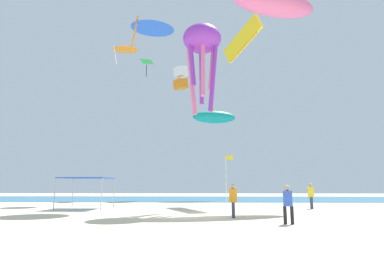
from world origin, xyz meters
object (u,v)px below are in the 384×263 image
at_px(person_near_tent, 288,201).
at_px(kite_delta_orange, 126,48).
at_px(canopy_tent, 87,179).
at_px(kite_inflatable_teal, 214,117).
at_px(person_central, 233,198).
at_px(banner_flag, 227,176).
at_px(kite_inflatable_pink, 273,2).
at_px(kite_delta_blue, 153,25).
at_px(kite_parafoil_yellow, 242,40).
at_px(kite_octopus_purple, 202,43).
at_px(kite_diamond_green, 147,62).
at_px(kite_box_white, 181,78).
at_px(person_leftmost, 311,194).

xyz_separation_m(person_near_tent, kite_delta_orange, (-12.53, 19.08, 16.31)).
bearing_deg(canopy_tent, kite_inflatable_teal, 56.22).
xyz_separation_m(person_central, kite_inflatable_teal, (-0.12, 21.68, 9.24)).
bearing_deg(banner_flag, kite_inflatable_pink, 11.55).
relative_size(kite_delta_blue, kite_inflatable_teal, 0.93).
bearing_deg(person_near_tent, kite_delta_orange, -51.70).
height_order(person_near_tent, kite_delta_blue, kite_delta_blue).
height_order(person_near_tent, kite_parafoil_yellow, kite_parafoil_yellow).
height_order(kite_octopus_purple, kite_delta_orange, kite_delta_orange).
relative_size(kite_delta_blue, kite_diamond_green, 2.23).
xyz_separation_m(person_near_tent, kite_delta_blue, (-8.15, 11.20, 14.73)).
relative_size(kite_inflatable_teal, kite_delta_orange, 1.85).
distance_m(kite_delta_blue, kite_octopus_purple, 6.40).
xyz_separation_m(kite_diamond_green, kite_parafoil_yellow, (12.23, -10.72, -2.01)).
xyz_separation_m(person_near_tent, banner_flag, (-1.85, 11.21, 1.45)).
xyz_separation_m(kite_delta_orange, kite_inflatable_pink, (15.31, -6.93, 0.98)).
xyz_separation_m(kite_delta_blue, kite_box_white, (1.37, 16.27, 0.82)).
relative_size(person_near_tent, banner_flag, 0.41).
bearing_deg(kite_diamond_green, banner_flag, 39.02).
height_order(person_central, kite_delta_blue, kite_delta_blue).
relative_size(kite_inflatable_teal, kite_box_white, 1.71).
height_order(kite_inflatable_teal, kite_inflatable_pink, kite_inflatable_pink).
xyz_separation_m(person_leftmost, kite_delta_blue, (-12.49, 1.33, 14.63)).
relative_size(kite_octopus_purple, kite_inflatable_pink, 0.76).
xyz_separation_m(canopy_tent, person_leftmost, (16.87, 0.69, -1.08)).
bearing_deg(person_central, banner_flag, -0.27).
height_order(kite_delta_blue, kite_parafoil_yellow, kite_parafoil_yellow).
bearing_deg(kite_inflatable_teal, banner_flag, 82.35).
bearing_deg(banner_flag, kite_octopus_purple, -120.62).
distance_m(canopy_tent, kite_box_white, 23.96).
relative_size(kite_delta_blue, kite_inflatable_pink, 0.59).
relative_size(person_central, kite_parafoil_yellow, 0.35).
bearing_deg(person_near_tent, kite_inflatable_pink, -97.88).
height_order(person_leftmost, kite_delta_blue, kite_delta_blue).
height_order(kite_octopus_purple, kite_inflatable_pink, kite_inflatable_pink).
xyz_separation_m(person_near_tent, person_central, (-2.18, 2.79, 0.04)).
xyz_separation_m(canopy_tent, kite_inflatable_teal, (10.23, 15.29, 8.10)).
xyz_separation_m(kite_box_white, kite_diamond_green, (-4.93, 0.38, 2.53)).
height_order(person_near_tent, banner_flag, banner_flag).
distance_m(canopy_tent, person_leftmost, 16.91).
bearing_deg(kite_box_white, kite_inflatable_teal, 18.43).
distance_m(person_near_tent, kite_diamond_green, 35.21).
relative_size(kite_box_white, kite_inflatable_pink, 0.37).
bearing_deg(person_central, canopy_tent, 60.26).
distance_m(banner_flag, kite_delta_orange, 19.92).
xyz_separation_m(person_central, kite_octopus_purple, (-1.61, 5.13, 11.34)).
height_order(canopy_tent, person_near_tent, canopy_tent).
xyz_separation_m(person_central, kite_parafoil_yellow, (2.71, 14.34, 16.03)).
distance_m(person_central, kite_inflatable_pink, 20.25).
height_order(canopy_tent, kite_inflatable_pink, kite_inflatable_pink).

